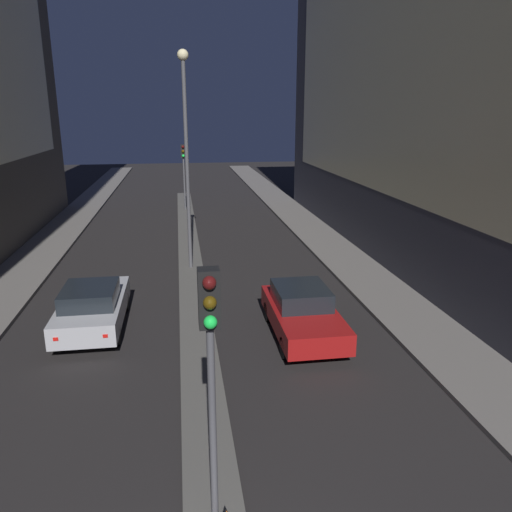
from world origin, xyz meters
The scene contains 7 objects.
building_right centered at (11.49, 16.97, 9.88)m, with size 6.01×33.93×19.74m.
median_strip centered at (0.00, 19.85, 0.07)m, with size 1.08×37.70×0.14m.
traffic_light_near centered at (0.00, 2.78, 3.45)m, with size 0.32×0.42×4.51m.
traffic_light_mid centered at (0.00, 31.11, 3.45)m, with size 0.32×0.42×4.51m.
street_lamp centered at (0.00, 17.39, 5.81)m, with size 0.45×0.45×9.06m.
car_left_lane centered at (-3.29, 11.59, 0.77)m, with size 1.92×4.47×1.52m.
car_right_lane centered at (3.29, 10.09, 0.77)m, with size 1.91×4.39×1.53m.
Camera 1 is at (-0.36, -4.00, 6.81)m, focal length 35.00 mm.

